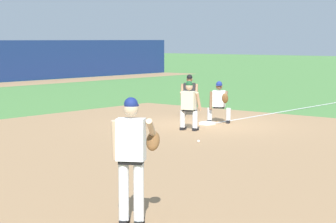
% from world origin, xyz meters
% --- Properties ---
extents(ground_plane, '(160.00, 160.00, 0.00)m').
position_xyz_m(ground_plane, '(0.00, 0.00, 0.00)').
color(ground_plane, '#518942').
extents(infield_dirt_patch, '(18.00, 18.00, 0.01)m').
position_xyz_m(infield_dirt_patch, '(-4.87, -2.87, 0.00)').
color(infield_dirt_patch, '#A87F56').
rests_on(infield_dirt_patch, ground).
extents(foul_line_stripe, '(15.37, 0.10, 0.00)m').
position_xyz_m(foul_line_stripe, '(7.69, 0.00, 0.01)').
color(foul_line_stripe, white).
rests_on(foul_line_stripe, ground).
extents(first_base_bag, '(0.38, 0.38, 0.09)m').
position_xyz_m(first_base_bag, '(0.00, 0.00, 0.04)').
color(first_base_bag, white).
rests_on(first_base_bag, ground).
extents(baseball, '(0.07, 0.07, 0.07)m').
position_xyz_m(baseball, '(-3.02, -1.93, 0.04)').
color(baseball, white).
rests_on(baseball, ground).
extents(pitcher, '(0.84, 0.58, 1.86)m').
position_xyz_m(pitcher, '(-9.70, -5.74, 1.06)').
color(pitcher, black).
rests_on(pitcher, ground).
extents(first_baseman, '(0.82, 1.02, 1.34)m').
position_xyz_m(first_baseman, '(0.58, -0.06, 0.73)').
color(first_baseman, black).
rests_on(first_baseman, ground).
extents(baserunner, '(0.54, 0.65, 1.46)m').
position_xyz_m(baserunner, '(-1.37, -0.34, 0.79)').
color(baserunner, black).
rests_on(baserunner, ground).
extents(umpire, '(0.64, 0.68, 1.46)m').
position_xyz_m(umpire, '(1.43, 1.81, 0.79)').
color(umpire, black).
rests_on(umpire, ground).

